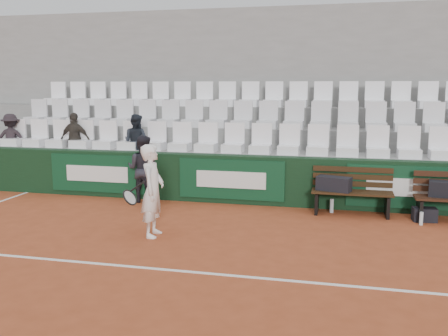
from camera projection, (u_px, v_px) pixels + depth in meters
ground at (183, 271)px, 6.60m from camera, size 80.00×80.00×0.00m
court_baseline at (183, 271)px, 6.60m from camera, size 18.00×0.06×0.01m
back_barrier at (245, 180)px, 10.33m from camera, size 18.00×0.34×1.00m
grandstand_tier_front at (248, 174)px, 10.96m from camera, size 18.00×0.95×1.00m
grandstand_tier_mid at (255, 158)px, 11.83m from camera, size 18.00×0.95×1.45m
grandstand_tier_back at (262, 144)px, 12.71m from camera, size 18.00×0.95×1.90m
grandstand_rear_wall at (266, 94)px, 13.10m from camera, size 18.00×0.30×4.40m
seat_row_front at (247, 138)px, 10.65m from camera, size 11.90×0.44×0.63m
seat_row_mid at (254, 114)px, 11.49m from camera, size 11.90×0.44×0.63m
seat_row_back at (261, 94)px, 12.33m from camera, size 11.90×0.44×0.63m
bench_left at (352, 203)px, 9.47m from camera, size 1.50×0.56×0.45m
sports_bag_left at (334, 184)px, 9.46m from camera, size 0.69×0.44×0.27m
sports_bag_right at (447, 189)px, 8.93m from camera, size 0.64×0.37×0.28m
sports_bag_ground at (424, 215)px, 9.01m from camera, size 0.43×0.29×0.25m
water_bottle_near at (332, 206)px, 9.62m from camera, size 0.08×0.08×0.27m
water_bottle_far at (421, 218)px, 8.78m from camera, size 0.06×0.06×0.23m
tennis_player at (152, 191)px, 8.04m from camera, size 0.70×0.57×1.51m
ball_kid at (143, 169)px, 10.44m from camera, size 0.70×0.56×1.41m
spectator_a at (10, 120)px, 11.97m from camera, size 0.89×0.72×1.21m
spectator_b at (74, 120)px, 11.58m from camera, size 0.74×0.31×1.25m
spectator_c at (136, 122)px, 11.23m from camera, size 0.68×0.58×1.24m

